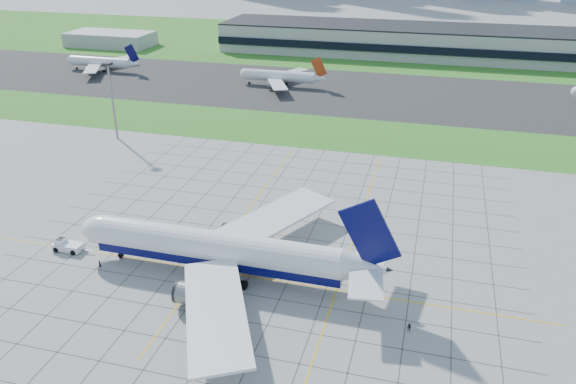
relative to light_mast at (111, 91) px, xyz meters
The scene contains 14 objects.
ground 96.89m from the light_mast, 42.88° to the right, with size 1400.00×1400.00×0.00m, color #9C9C97.
grass_median 76.07m from the light_mast, 19.65° to the left, with size 700.00×35.00×0.04m, color #377321.
asphalt_taxiway 107.52m from the light_mast, 48.81° to the left, with size 700.00×75.00×0.04m, color #383838.
grass_far 203.13m from the light_mast, 69.78° to the left, with size 700.00×145.00×0.04m, color #377321.
apron_markings 90.15m from the light_mast, 37.43° to the right, with size 120.00×130.00×0.03m.
terminal 198.37m from the light_mast, 56.29° to the left, with size 260.00×43.00×15.80m.
service_block 171.09m from the light_mast, 121.83° to the left, with size 50.00×25.00×8.00m, color #B7B7B2.
light_mast is the anchor object (origin of this frame).
airliner 93.80m from the light_mast, 46.53° to the right, with size 67.31×68.26×21.20m.
pushback_tug 74.72m from the light_mast, 67.78° to the right, with size 9.49×3.37×2.64m.
crew_near 83.44m from the light_mast, 61.79° to the right, with size 0.68×0.45×1.87m, color black.
crew_far 128.63m from the light_mast, 36.46° to the right, with size 0.80×0.63×1.66m, color black.
distant_jet_0 104.68m from the light_mast, 124.52° to the left, with size 37.52×42.66×14.08m.
distant_jet_1 88.64m from the light_mast, 66.96° to the left, with size 37.75×42.66×14.08m.
Camera 1 is at (32.89, -92.90, 64.75)m, focal length 35.00 mm.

